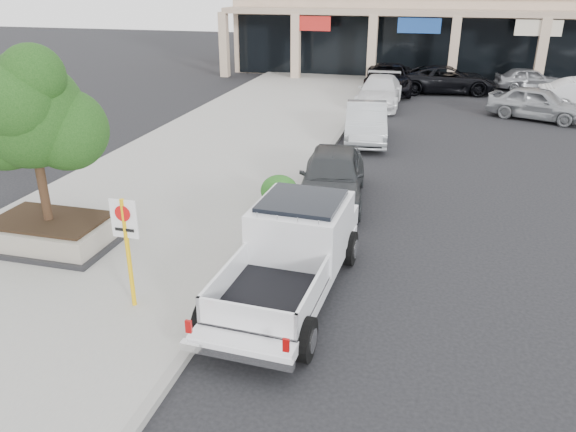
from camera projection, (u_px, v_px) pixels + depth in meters
The scene contains 16 objects.
ground at pixel (302, 300), 11.85m from camera, with size 120.00×120.00×0.00m, color black.
sidewalk at pixel (183, 182), 18.46m from camera, with size 8.00×52.00×0.15m, color gray.
curb at pixel (299, 193), 17.52m from camera, with size 0.20×52.00×0.15m, color gray.
strip_mall at pixel (533, 2), 38.27m from camera, with size 40.55×12.43×9.50m.
planter at pixel (51, 232), 13.89m from camera, with size 3.20×2.20×0.68m.
planter_tree at pixel (39, 113), 12.84m from camera, with size 2.90×2.55×4.00m.
no_parking_sign at pixel (126, 239), 10.82m from camera, with size 0.55×0.09×2.30m.
hedge at pixel (279, 191), 16.15m from camera, with size 1.10×0.99×0.94m, color #1C4915.
pickup_truck at pixel (287, 257), 11.64m from camera, with size 2.17×5.85×1.84m, color white, non-canonical shape.
curb_car_a at pixel (332, 175), 16.88m from camera, with size 1.88×4.68×1.59m, color #2C2E31.
curb_car_b at pixel (366, 122), 23.17m from camera, with size 1.63×4.69×1.54m, color #AEB2B7.
curb_car_c at pixel (380, 92), 29.46m from camera, with size 2.15×5.30×1.54m, color silver.
curb_car_d at pixel (389, 78), 33.08m from camera, with size 2.69×5.84×1.62m, color black.
lot_car_a at pixel (538, 103), 26.68m from camera, with size 1.83×4.54×1.55m, color gray.
lot_car_d at pixel (447, 80), 32.90m from camera, with size 2.59×5.63×1.56m, color black.
lot_car_e at pixel (529, 79), 33.85m from camera, with size 1.59×3.95×1.35m, color gray.
Camera 1 is at (2.34, -9.94, 6.27)m, focal length 35.00 mm.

